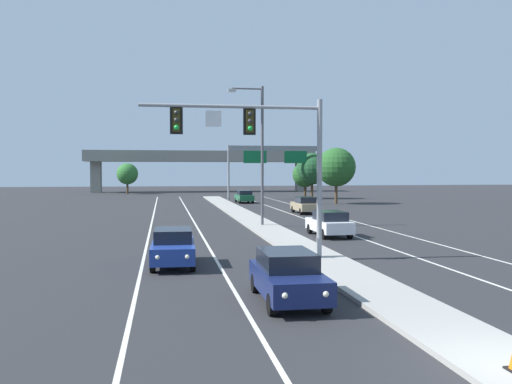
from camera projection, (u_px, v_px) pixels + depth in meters
median_island at (300, 247)px, 29.05m from camera, size 2.40×110.00×0.15m
lane_stripe_oncoming_center at (202, 235)px, 35.17m from camera, size 0.14×100.00×0.01m
lane_stripe_receding_center at (343, 232)px, 36.72m from camera, size 0.14×100.00×0.01m
edge_stripe_left at (149, 236)px, 34.63m from camera, size 0.14×100.00×0.01m
edge_stripe_right at (390, 231)px, 37.27m from camera, size 0.14×100.00×0.01m
overhead_signal_mast at (262, 142)px, 24.82m from camera, size 8.22×0.44×7.20m
street_lamp_median at (259, 147)px, 39.90m from camera, size 2.58×0.28×10.00m
car_oncoming_navy at (288, 276)px, 17.34m from camera, size 1.84×4.48×1.58m
car_oncoming_blue at (173, 247)px, 23.88m from camera, size 1.93×4.51×1.58m
car_receding_white at (329, 223)px, 34.39m from camera, size 1.91×4.51×1.58m
car_receding_tan at (305, 205)px, 52.24m from camera, size 1.87×4.49×1.58m
car_receding_green at (244, 196)px, 69.03m from camera, size 1.91×4.51×1.58m
highway_sign_gantry at (275, 155)px, 76.47m from camera, size 13.28×0.42×7.50m
overpass_bridge at (202, 161)px, 103.64m from camera, size 42.40×6.40×7.65m
tree_far_right_b at (305, 175)px, 79.70m from camera, size 3.62×3.62×5.24m
tree_far_left_b at (127, 174)px, 94.67m from camera, size 3.64×3.64×5.27m
tree_far_right_a at (312, 169)px, 78.77m from camera, size 4.53×4.53×6.55m
tree_far_right_c at (336, 167)px, 66.95m from camera, size 4.71×4.71×6.82m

